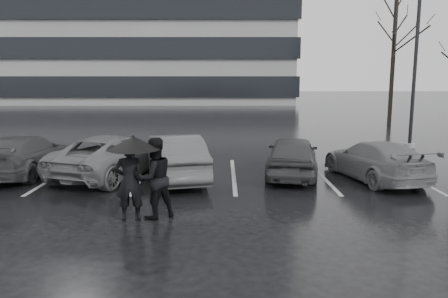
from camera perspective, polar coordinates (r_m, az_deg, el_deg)
ground at (r=11.53m, az=-1.47°, el=-6.23°), size 160.00×160.00×0.00m
car_main at (r=13.86m, az=8.93°, el=-0.89°), size 2.19×4.03×1.30m
car_west_a at (r=13.32m, az=-6.51°, el=-1.07°), size 2.49×4.44×1.39m
car_west_b at (r=14.18m, az=-14.17°, el=-0.83°), size 3.64×5.16×1.31m
car_west_c at (r=15.32m, az=-24.55°, el=-0.70°), size 1.98×4.47×1.28m
car_east at (r=14.02m, az=19.10°, el=-1.40°), size 2.58×4.40×1.20m
pedestrian_left at (r=9.70m, az=-12.23°, el=-4.15°), size 0.70×0.52×1.74m
pedestrian_right at (r=9.77m, az=-9.08°, el=-3.76°), size 1.11×1.06×1.81m
umbrella at (r=9.46m, az=-11.75°, el=0.75°), size 1.11×1.11×1.89m
lamp_post at (r=20.77m, az=23.76°, el=10.93°), size 0.47×0.47×8.57m
stall_stripes at (r=13.99m, az=-4.50°, el=-3.42°), size 19.72×5.00×0.00m
tree_north at (r=30.09m, az=21.22°, el=11.03°), size 0.26×0.26×8.50m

